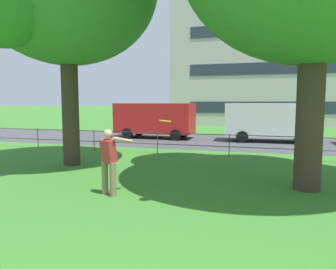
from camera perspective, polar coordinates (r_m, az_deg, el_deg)
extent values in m
cube|color=#424247|center=(19.17, 12.50, -1.25)|extent=(80.00, 7.85, 0.01)
cylinder|color=#333833|center=(17.43, -22.26, -0.61)|extent=(0.04, 0.04, 1.00)
cylinder|color=#333833|center=(15.64, -13.10, -1.03)|extent=(0.04, 0.04, 1.00)
cylinder|color=#333833|center=(14.33, -1.92, -1.49)|extent=(0.04, 0.04, 1.00)
cylinder|color=#333833|center=(13.67, 10.89, -1.96)|extent=(0.04, 0.04, 1.00)
cylinder|color=#333833|center=(13.74, 24.28, -2.34)|extent=(0.04, 0.04, 1.00)
cylinder|color=#333833|center=(13.68, 10.89, -2.17)|extent=(31.94, 0.03, 0.03)
cylinder|color=#333833|center=(13.62, 10.93, -0.08)|extent=(31.94, 0.03, 0.03)
cylinder|color=#423023|center=(12.31, -17.11, 5.53)|extent=(0.61, 0.61, 4.64)
cylinder|color=#423023|center=(9.15, 24.08, 4.33)|extent=(0.70, 0.70, 4.35)
sphere|color=#38872F|center=(12.05, 17.07, 20.54)|extent=(2.86, 2.86, 2.86)
cylinder|color=#846B4C|center=(8.31, -11.23, -7.58)|extent=(0.16, 0.16, 0.85)
cylinder|color=#846B4C|center=(8.07, -9.82, -7.96)|extent=(0.16, 0.16, 0.85)
cube|color=#B22D2D|center=(8.06, -10.63, -2.90)|extent=(0.45, 0.42, 0.58)
sphere|color=tan|center=(8.00, -10.69, 0.15)|extent=(0.22, 0.22, 0.22)
cylinder|color=tan|center=(8.06, -8.09, -0.97)|extent=(0.34, 0.61, 0.22)
cylinder|color=tan|center=(8.24, -11.60, -2.93)|extent=(0.09, 0.09, 0.62)
cylinder|color=yellow|center=(6.99, -0.51, 2.47)|extent=(0.38, 0.38, 0.06)
cube|color=red|center=(20.55, -2.41, 2.96)|extent=(5.04, 2.07, 1.90)
cube|color=#283342|center=(19.93, 3.00, 3.82)|extent=(0.16, 1.67, 0.76)
cylinder|color=black|center=(20.99, 2.84, 0.42)|extent=(0.69, 0.25, 0.68)
cylinder|color=black|center=(19.21, 1.40, -0.08)|extent=(0.69, 0.25, 0.68)
cylinder|color=black|center=(22.03, -5.23, 0.66)|extent=(0.69, 0.25, 0.68)
cylinder|color=black|center=(20.34, -7.28, 0.20)|extent=(0.69, 0.25, 0.68)
cube|color=white|center=(19.52, 17.69, 2.53)|extent=(5.06, 2.12, 1.90)
cube|color=#283342|center=(19.71, 23.54, 3.32)|extent=(0.18, 1.67, 0.76)
cylinder|color=black|center=(20.67, 22.18, -0.10)|extent=(0.69, 0.26, 0.68)
cylinder|color=black|center=(18.84, 22.91, -0.67)|extent=(0.69, 0.26, 0.68)
cylinder|color=black|center=(20.50, 13.28, 0.14)|extent=(0.69, 0.26, 0.68)
cylinder|color=black|center=(18.65, 13.14, -0.42)|extent=(0.69, 0.26, 0.68)
cube|color=#B7B2AD|center=(37.54, 23.91, 15.61)|extent=(26.98, 11.18, 17.97)
cube|color=#283342|center=(31.38, 24.65, 4.38)|extent=(22.66, 0.06, 1.10)
cube|color=#283342|center=(31.52, 24.94, 10.92)|extent=(22.66, 0.06, 1.10)
cube|color=#283342|center=(32.07, 25.23, 17.31)|extent=(22.66, 0.06, 1.10)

